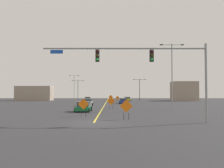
# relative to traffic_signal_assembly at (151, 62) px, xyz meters

# --- Properties ---
(ground) EXTENTS (190.60, 190.60, 0.00)m
(ground) POSITION_rel_traffic_signal_assembly_xyz_m (-4.91, 0.01, -5.30)
(ground) COLOR #2D2D30
(road_centre_stripe) EXTENTS (0.16, 105.89, 0.01)m
(road_centre_stripe) POSITION_rel_traffic_signal_assembly_xyz_m (-4.91, 52.96, -5.30)
(road_centre_stripe) COLOR yellow
(road_centre_stripe) RESTS_ON ground
(traffic_signal_assembly) EXTENTS (14.36, 0.44, 6.94)m
(traffic_signal_assembly) POSITION_rel_traffic_signal_assembly_xyz_m (0.00, 0.00, 0.00)
(traffic_signal_assembly) COLOR gray
(traffic_signal_assembly) RESTS_ON ground
(street_lamp_mid_left) EXTENTS (4.17, 0.24, 7.12)m
(street_lamp_mid_left) POSITION_rel_traffic_signal_assembly_xyz_m (5.80, 59.28, -0.97)
(street_lamp_mid_left) COLOR black
(street_lamp_mid_left) RESTS_ON ground
(street_lamp_far_left) EXTENTS (3.36, 0.24, 8.63)m
(street_lamp_far_left) POSITION_rel_traffic_signal_assembly_xyz_m (-16.33, 62.26, -0.24)
(street_lamp_far_left) COLOR gray
(street_lamp_far_left) RESTS_ON ground
(street_lamp_near_right) EXTENTS (3.58, 0.24, 9.94)m
(street_lamp_near_right) POSITION_rel_traffic_signal_assembly_xyz_m (5.62, 14.96, 0.46)
(street_lamp_near_right) COLOR gray
(street_lamp_near_right) RESTS_ON ground
(street_lamp_near_left) EXTENTS (4.63, 0.24, 7.23)m
(street_lamp_near_left) POSITION_rel_traffic_signal_assembly_xyz_m (-15.97, 68.98, -0.88)
(street_lamp_near_left) COLOR black
(street_lamp_near_left) RESTS_ON ground
(construction_sign_left_lane) EXTENTS (1.26, 0.15, 2.01)m
(construction_sign_left_lane) POSITION_rel_traffic_signal_assembly_xyz_m (-3.68, 47.22, -4.03)
(construction_sign_left_lane) COLOR orange
(construction_sign_left_lane) RESTS_ON ground
(construction_sign_right_shoulder) EXTENTS (1.35, 0.24, 1.94)m
(construction_sign_right_shoulder) POSITION_rel_traffic_signal_assembly_xyz_m (-3.48, 18.71, -4.10)
(construction_sign_right_shoulder) COLOR orange
(construction_sign_right_shoulder) RESTS_ON ground
(construction_sign_left_shoulder) EXTENTS (1.25, 0.05, 1.95)m
(construction_sign_left_shoulder) POSITION_rel_traffic_signal_assembly_xyz_m (-1.95, 2.45, -4.07)
(construction_sign_left_shoulder) COLOR orange
(construction_sign_left_shoulder) RESTS_ON ground
(construction_sign_median_near) EXTENTS (1.08, 0.12, 1.79)m
(construction_sign_median_near) POSITION_rel_traffic_signal_assembly_xyz_m (-1.87, 43.46, -4.17)
(construction_sign_median_near) COLOR orange
(construction_sign_median_near) RESTS_ON ground
(construction_sign_median_far) EXTENTS (1.23, 0.16, 1.98)m
(construction_sign_median_far) POSITION_rel_traffic_signal_assembly_xyz_m (-6.49, 5.76, -4.04)
(construction_sign_median_far) COLOR orange
(construction_sign_median_far) RESTS_ON ground
(car_orange_far) EXTENTS (2.10, 4.19, 1.41)m
(car_orange_far) POSITION_rel_traffic_signal_assembly_xyz_m (-10.43, 50.03, -4.66)
(car_orange_far) COLOR orange
(car_orange_far) RESTS_ON ground
(car_white_approaching) EXTENTS (2.26, 4.37, 1.45)m
(car_white_approaching) POSITION_rel_traffic_signal_assembly_xyz_m (-8.19, 27.05, -4.63)
(car_white_approaching) COLOR white
(car_white_approaching) RESTS_ON ground
(car_blue_passing) EXTENTS (2.17, 3.88, 1.32)m
(car_blue_passing) POSITION_rel_traffic_signal_assembly_xyz_m (-0.61, 37.08, -4.67)
(car_blue_passing) COLOR #1E389E
(car_blue_passing) RESTS_ON ground
(car_green_mid) EXTENTS (2.15, 3.92, 1.35)m
(car_green_mid) POSITION_rel_traffic_signal_assembly_xyz_m (-7.29, 12.72, -4.67)
(car_green_mid) COLOR #196B38
(car_green_mid) RESTS_ON ground
(car_yellow_near) EXTENTS (2.31, 4.60, 1.33)m
(car_yellow_near) POSITION_rel_traffic_signal_assembly_xyz_m (1.46, 55.26, -4.68)
(car_yellow_near) COLOR gold
(car_yellow_near) RESTS_ON ground
(roadside_building_east) EXTENTS (7.52, 7.14, 6.26)m
(roadside_building_east) POSITION_rel_traffic_signal_assembly_xyz_m (20.29, 58.66, -2.17)
(roadside_building_east) COLOR gray
(roadside_building_east) RESTS_ON ground
(roadside_building_west) EXTENTS (11.73, 5.24, 4.85)m
(roadside_building_west) POSITION_rel_traffic_signal_assembly_xyz_m (-29.37, 60.51, -2.88)
(roadside_building_west) COLOR gray
(roadside_building_west) RESTS_ON ground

